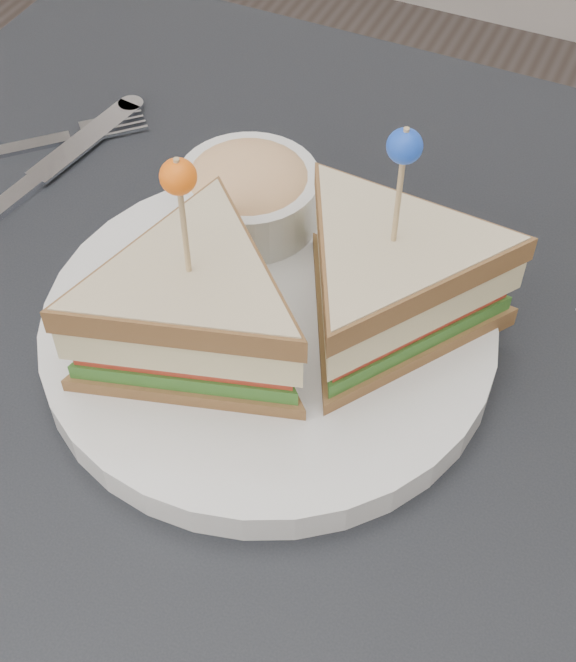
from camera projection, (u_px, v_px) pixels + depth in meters
The scene contains 4 objects.
table at pixel (269, 457), 0.63m from camera, with size 0.80×0.80×0.75m.
plate_meal at pixel (282, 293), 0.56m from camera, with size 0.35×0.35×0.17m.
cutlery_fork at pixel (49, 141), 0.73m from camera, with size 0.14×0.14×0.01m.
cutlery_knife at pixel (44, 173), 0.70m from camera, with size 0.05×0.21×0.01m.
Camera 1 is at (0.16, -0.31, 1.21)m, focal length 50.00 mm.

